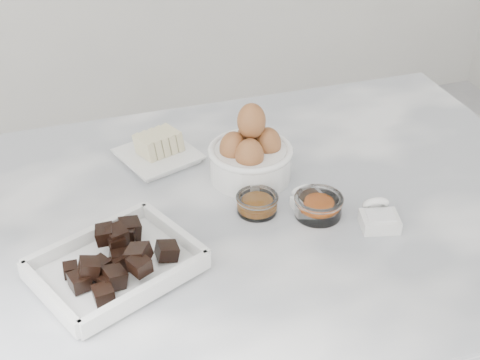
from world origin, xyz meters
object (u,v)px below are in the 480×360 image
Objects in this scene: honey_bowl at (257,203)px; zest_bowl at (318,205)px; chocolate_dish at (116,261)px; vanilla_spoon at (307,200)px; salt_spoon at (379,217)px; butter_plate at (156,150)px; sugar_ramekin at (259,146)px; egg_bowl at (250,154)px.

zest_bowl is at bearing -23.29° from honey_bowl.
vanilla_spoon is (0.34, 0.07, -0.01)m from chocolate_dish.
salt_spoon reaches higher than vanilla_spoon.
butter_plate is 0.20m from sugar_ramekin.
sugar_ramekin is at bearing 114.59° from salt_spoon.
butter_plate is at bearing 132.97° from vanilla_spoon.
sugar_ramekin reaches higher than zest_bowl.
zest_bowl is 0.10m from salt_spoon.
egg_bowl is 2.12× the size of honey_bowl.
zest_bowl is at bearing 7.59° from chocolate_dish.
chocolate_dish is 1.84× the size of egg_bowl.
egg_bowl is at bearing -121.95° from sugar_ramekin.
chocolate_dish reaches higher than zest_bowl.
vanilla_spoon is (-0.01, 0.03, -0.01)m from zest_bowl.
butter_plate is 2.33× the size of honey_bowl.
butter_plate is 2.29× the size of sugar_ramekin.
zest_bowl is at bearing -49.11° from butter_plate.
zest_bowl is at bearing -80.25° from sugar_ramekin.
chocolate_dish is 3.36× the size of salt_spoon.
salt_spoon is (0.08, -0.06, -0.00)m from zest_bowl.
egg_bowl reaches higher than sugar_ramekin.
chocolate_dish is 0.40m from sugar_ramekin.
butter_plate reaches higher than honey_bowl.
chocolate_dish reaches higher than salt_spoon.
zest_bowl is 1.27× the size of vanilla_spoon.
sugar_ramekin is 1.02× the size of honey_bowl.
chocolate_dish is at bearing -160.97° from honey_bowl.
vanilla_spoon is (0.21, -0.23, -0.01)m from butter_plate.
butter_plate is 2.57× the size of vanilla_spoon.
salt_spoon reaches higher than sugar_ramekin.
honey_bowl is at bearing 151.64° from salt_spoon.
egg_bowl reaches higher than vanilla_spoon.
butter_plate is 2.01× the size of salt_spoon.
chocolate_dish is 0.43m from salt_spoon.
vanilla_spoon is at bearing -8.40° from honey_bowl.
chocolate_dish is 0.33m from butter_plate.
zest_bowl is (0.07, -0.15, -0.03)m from egg_bowl.
sugar_ramekin is 0.18m from honey_bowl.
sugar_ramekin is 0.18m from vanilla_spoon.
egg_bowl is at bearing 127.65° from salt_spoon.
sugar_ramekin is at bearing 99.75° from zest_bowl.
butter_plate reaches higher than sugar_ramekin.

